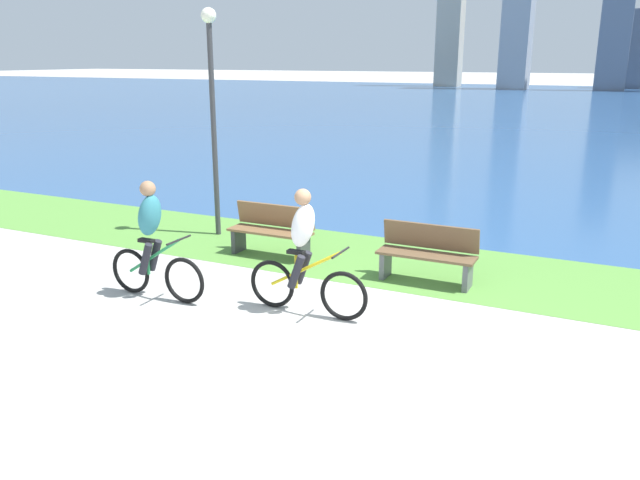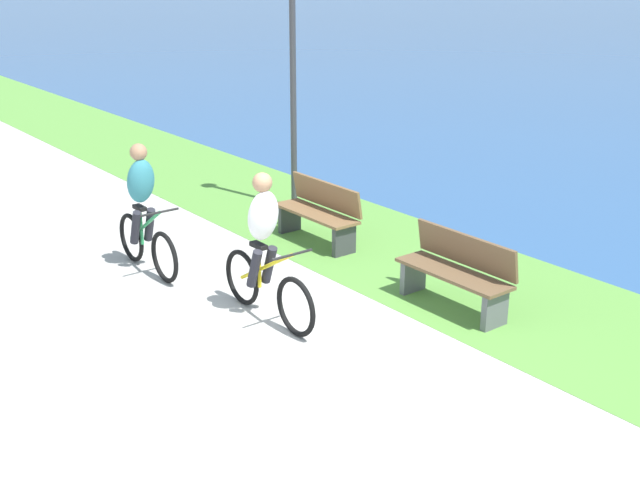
{
  "view_description": "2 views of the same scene",
  "coord_description": "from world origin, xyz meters",
  "px_view_note": "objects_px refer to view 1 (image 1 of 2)",
  "views": [
    {
      "loc": [
        2.8,
        -6.51,
        3.35
      ],
      "look_at": [
        -0.97,
        1.35,
        0.84
      ],
      "focal_mm": 35.73,
      "sensor_mm": 36.0,
      "label": 1
    },
    {
      "loc": [
        6.09,
        -3.95,
        3.87
      ],
      "look_at": [
        -0.48,
        1.14,
        0.96
      ],
      "focal_mm": 44.52,
      "sensor_mm": 36.0,
      "label": 2
    }
  ],
  "objects_px": {
    "bench_far_along_path": "(427,254)",
    "cyclist_lead": "(304,254)",
    "bench_near_path": "(272,231)",
    "lamppost_tall": "(212,92)",
    "cyclist_trailing": "(153,241)"
  },
  "relations": [
    {
      "from": "bench_near_path",
      "to": "bench_far_along_path",
      "type": "bearing_deg",
      "value": -3.14
    },
    {
      "from": "cyclist_lead",
      "to": "bench_far_along_path",
      "type": "bearing_deg",
      "value": 59.57
    },
    {
      "from": "cyclist_lead",
      "to": "lamppost_tall",
      "type": "xyz_separation_m",
      "value": [
        -3.35,
        2.84,
        1.89
      ]
    },
    {
      "from": "cyclist_trailing",
      "to": "lamppost_tall",
      "type": "relative_size",
      "value": 0.41
    },
    {
      "from": "bench_near_path",
      "to": "lamppost_tall",
      "type": "bearing_deg",
      "value": 155.34
    },
    {
      "from": "bench_far_along_path",
      "to": "cyclist_lead",
      "type": "bearing_deg",
      "value": -120.43
    },
    {
      "from": "cyclist_trailing",
      "to": "bench_far_along_path",
      "type": "distance_m",
      "value": 4.09
    },
    {
      "from": "cyclist_trailing",
      "to": "bench_far_along_path",
      "type": "height_order",
      "value": "cyclist_trailing"
    },
    {
      "from": "bench_near_path",
      "to": "bench_far_along_path",
      "type": "xyz_separation_m",
      "value": [
        2.83,
        -0.16,
        0.0
      ]
    },
    {
      "from": "lamppost_tall",
      "to": "cyclist_trailing",
      "type": "bearing_deg",
      "value": -70.58
    },
    {
      "from": "bench_near_path",
      "to": "cyclist_lead",
      "type": "bearing_deg",
      "value": -50.76
    },
    {
      "from": "lamppost_tall",
      "to": "bench_far_along_path",
      "type": "bearing_deg",
      "value": -11.51
    },
    {
      "from": "bench_near_path",
      "to": "lamppost_tall",
      "type": "xyz_separation_m",
      "value": [
        -1.65,
        0.76,
        2.28
      ]
    },
    {
      "from": "cyclist_trailing",
      "to": "bench_far_along_path",
      "type": "xyz_separation_m",
      "value": [
        3.34,
        2.33,
        -0.39
      ]
    },
    {
      "from": "cyclist_trailing",
      "to": "bench_near_path",
      "type": "distance_m",
      "value": 2.57
    }
  ]
}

